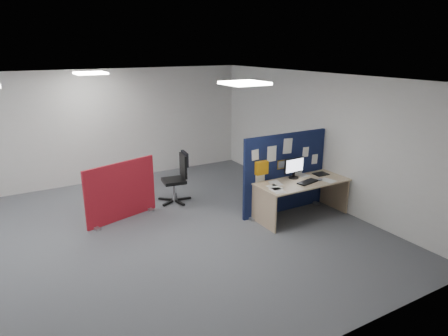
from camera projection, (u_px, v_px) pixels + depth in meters
name	position (u px, v px, depth m)	size (l,w,h in m)	color
floor	(109.00, 247.00, 6.66)	(9.00, 9.00, 0.00)	#4E5156
ceiling	(93.00, 82.00, 5.86)	(9.00, 7.00, 0.02)	white
wall_back	(64.00, 130.00, 9.15)	(9.00, 0.02, 2.70)	silver
wall_front	(204.00, 276.00, 3.37)	(9.00, 0.02, 2.70)	silver
wall_right	(317.00, 138.00, 8.42)	(0.02, 7.00, 2.70)	silver
ceiling_lights	(105.00, 80.00, 6.58)	(4.10, 4.10, 0.04)	white
navy_divider	(284.00, 173.00, 7.88)	(1.93, 0.30, 1.60)	#0F1038
main_desk	(300.00, 189.00, 7.72)	(1.83, 0.81, 0.73)	tan
monitor_main	(294.00, 167.00, 7.74)	(0.46, 0.19, 0.41)	black
keyboard	(308.00, 182.00, 7.54)	(0.45, 0.18, 0.03)	black
mouse	(320.00, 180.00, 7.66)	(0.10, 0.06, 0.03)	#A9A8AD
paper_tray	(321.00, 174.00, 8.03)	(0.28, 0.22, 0.01)	black
red_divider	(121.00, 192.00, 7.58)	(1.46, 0.48, 1.13)	maroon
office_chair	(179.00, 174.00, 8.44)	(0.70, 0.70, 1.06)	black
desk_papers	(292.00, 183.00, 7.52)	(1.44, 0.84, 0.00)	white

